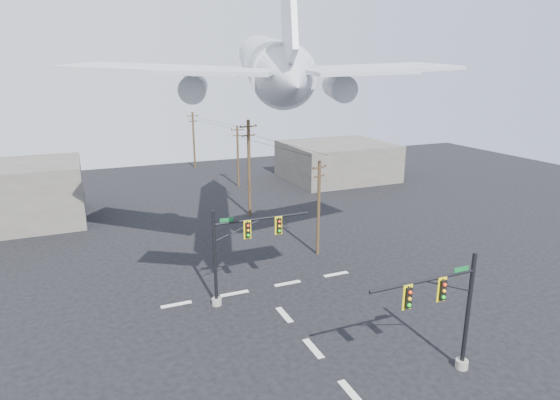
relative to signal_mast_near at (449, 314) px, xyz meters
name	(u,v)px	position (x,y,z in m)	size (l,w,h in m)	color
ground	(351,393)	(-4.98, 0.59, -3.43)	(120.00, 120.00, 0.00)	black
lane_markings	(303,336)	(-4.98, 5.93, -3.42)	(14.00, 21.20, 0.01)	silver
signal_mast_near	(449,314)	(0.00, 0.00, 0.00)	(6.25, 0.70, 6.39)	gray
signal_mast_far	(237,252)	(-7.10, 11.48, 0.07)	(6.84, 0.71, 6.46)	gray
utility_pole_a	(319,207)	(1.57, 16.67, 0.70)	(1.51, 0.67, 7.90)	#4B3620
utility_pole_b	(249,166)	(0.01, 29.14, 1.80)	(2.00, 0.57, 10.00)	#4B3620
utility_pole_c	(238,155)	(2.81, 41.49, 0.73)	(1.61, 0.49, 7.96)	#4B3620
utility_pole_d	(194,139)	(0.32, 55.64, 1.07)	(1.78, 0.36, 8.61)	#4B3620
power_lines	(239,130)	(1.27, 36.19, 4.65)	(4.45, 38.97, 0.68)	black
airliner	(267,64)	(-3.45, 15.13, 11.81)	(26.70, 28.80, 7.64)	silver
building_right	(337,161)	(17.02, 40.59, -0.93)	(14.00, 12.00, 5.00)	#625F56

